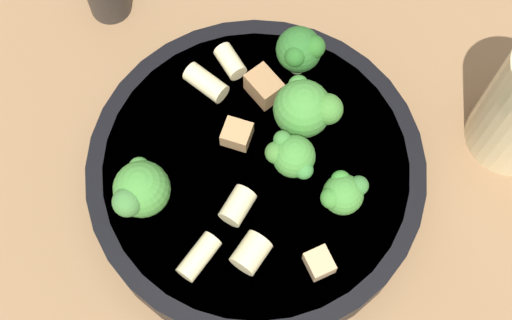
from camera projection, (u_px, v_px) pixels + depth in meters
ground_plane at (256, 182)px, 0.50m from camera, size 2.00×2.00×0.00m
pasta_bowl at (256, 173)px, 0.48m from camera, size 0.22×0.22×0.03m
broccoli_floret_0 at (305, 108)px, 0.46m from camera, size 0.04×0.04×0.04m
broccoli_floret_1 at (292, 156)px, 0.44m from camera, size 0.03×0.03×0.04m
broccoli_floret_2 at (300, 51)px, 0.47m from camera, size 0.03×0.03×0.04m
broccoli_floret_3 at (343, 193)px, 0.44m from camera, size 0.03×0.03×0.03m
broccoli_floret_4 at (141, 189)px, 0.44m from camera, size 0.04×0.04×0.04m
rigatoni_0 at (206, 83)px, 0.48m from camera, size 0.03×0.02×0.01m
rigatoni_1 at (230, 61)px, 0.49m from camera, size 0.03×0.02×0.01m
rigatoni_2 at (199, 257)px, 0.44m from camera, size 0.02×0.03×0.01m
rigatoni_3 at (238, 206)px, 0.45m from camera, size 0.02×0.03×0.02m
rigatoni_4 at (251, 253)px, 0.44m from camera, size 0.02×0.02×0.02m
chicken_chunk_0 at (264, 87)px, 0.48m from camera, size 0.03×0.02×0.02m
chicken_chunk_1 at (319, 263)px, 0.44m from camera, size 0.02×0.02×0.01m
chicken_chunk_2 at (237, 134)px, 0.47m from camera, size 0.02×0.02×0.01m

